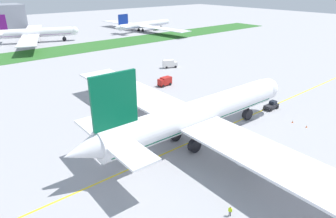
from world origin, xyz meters
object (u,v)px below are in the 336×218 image
at_px(service_truck_catering_van, 170,64).
at_px(parked_airliner_far_left, 33,33).
at_px(traffic_cone_near_nose, 293,122).
at_px(parked_airliner_far_centre, 143,25).
at_px(service_truck_baggage_loader, 165,81).
at_px(traffic_cone_starboard_wing, 307,126).
at_px(pushback_tug, 271,105).
at_px(ground_crew_wingwalker_port, 154,140).
at_px(ground_crew_marshaller_front, 230,210).
at_px(airliner_foreground, 195,115).

bearing_deg(service_truck_catering_van, parked_airliner_far_left, 105.06).
distance_m(traffic_cone_near_nose, parked_airliner_far_centre, 151.42).
xyz_separation_m(service_truck_baggage_loader, service_truck_catering_van, (15.33, 15.75, 0.12)).
bearing_deg(traffic_cone_starboard_wing, service_truck_catering_van, 81.37).
relative_size(traffic_cone_starboard_wing, service_truck_baggage_loader, 0.12).
distance_m(service_truck_catering_van, parked_airliner_far_left, 91.45).
height_order(traffic_cone_starboard_wing, service_truck_baggage_loader, service_truck_baggage_loader).
xyz_separation_m(pushback_tug, parked_airliner_far_left, (-17.92, 137.12, 4.26)).
relative_size(traffic_cone_near_nose, parked_airliner_far_left, 0.01).
bearing_deg(ground_crew_wingwalker_port, pushback_tug, -7.87).
bearing_deg(pushback_tug, ground_crew_marshaller_front, -155.18).
xyz_separation_m(ground_crew_marshaller_front, traffic_cone_near_nose, (35.97, 10.22, -0.71)).
distance_m(traffic_cone_starboard_wing, service_truck_baggage_loader, 44.99).
bearing_deg(ground_crew_wingwalker_port, airliner_foreground, -29.86).
height_order(ground_crew_wingwalker_port, service_truck_catering_van, service_truck_catering_van).
bearing_deg(parked_airliner_far_centre, ground_crew_wingwalker_port, -124.66).
xyz_separation_m(ground_crew_wingwalker_port, parked_airliner_far_left, (17.51, 132.22, 4.19)).
xyz_separation_m(parked_airliner_far_left, parked_airliner_far_centre, (70.72, -4.60, -1.06)).
height_order(traffic_cone_near_nose, service_truck_baggage_loader, service_truck_baggage_loader).
height_order(service_truck_baggage_loader, parked_airliner_far_centre, parked_airliner_far_centre).
relative_size(service_truck_catering_van, parked_airliner_far_left, 0.08).
bearing_deg(ground_crew_wingwalker_port, traffic_cone_starboard_wing, -26.94).
bearing_deg(service_truck_baggage_loader, parked_airliner_far_centre, 57.91).
height_order(pushback_tug, traffic_cone_starboard_wing, pushback_tug).
distance_m(ground_crew_wingwalker_port, traffic_cone_starboard_wing, 36.02).
height_order(traffic_cone_starboard_wing, service_truck_catering_van, service_truck_catering_van).
relative_size(ground_crew_wingwalker_port, ground_crew_marshaller_front, 1.08).
relative_size(airliner_foreground, ground_crew_marshaller_front, 53.12).
bearing_deg(pushback_tug, airliner_foreground, 178.67).
xyz_separation_m(pushback_tug, ground_crew_marshaller_front, (-39.41, -18.23, -0.00)).
relative_size(ground_crew_wingwalker_port, traffic_cone_near_nose, 3.02).
height_order(traffic_cone_near_nose, traffic_cone_starboard_wing, same).
distance_m(service_truck_baggage_loader, parked_airliner_far_centre, 117.34).
relative_size(ground_crew_marshaller_front, parked_airliner_far_centre, 0.02).
bearing_deg(traffic_cone_starboard_wing, airliner_foreground, 153.96).
distance_m(traffic_cone_near_nose, traffic_cone_starboard_wing, 3.40).
distance_m(ground_crew_wingwalker_port, service_truck_baggage_loader, 38.33).
relative_size(ground_crew_marshaller_front, traffic_cone_starboard_wing, 2.81).
relative_size(traffic_cone_near_nose, parked_airliner_far_centre, 0.01).
distance_m(airliner_foreground, service_truck_catering_van, 59.09).
distance_m(ground_crew_wingwalker_port, ground_crew_marshaller_front, 23.47).
height_order(pushback_tug, service_truck_baggage_loader, service_truck_baggage_loader).
relative_size(airliner_foreground, traffic_cone_near_nose, 149.01).
bearing_deg(airliner_foreground, parked_airliner_far_centre, 58.49).
height_order(ground_crew_marshaller_front, traffic_cone_near_nose, ground_crew_marshaller_front).
bearing_deg(parked_airliner_far_centre, traffic_cone_near_nose, -111.82).
bearing_deg(parked_airliner_far_centre, service_truck_baggage_loader, -122.09).
xyz_separation_m(pushback_tug, service_truck_catering_van, (5.82, 48.87, 0.66)).
bearing_deg(service_truck_baggage_loader, parked_airliner_far_left, 94.62).
height_order(traffic_cone_near_nose, parked_airliner_far_centre, parked_airliner_far_centre).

